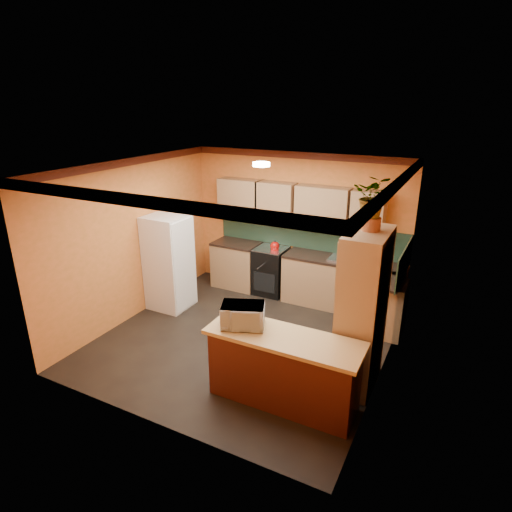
{
  "coord_description": "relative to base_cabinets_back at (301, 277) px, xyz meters",
  "views": [
    {
      "loc": [
        2.85,
        -5.16,
        3.55
      ],
      "look_at": [
        -0.01,
        0.45,
        1.26
      ],
      "focal_mm": 30.0,
      "sensor_mm": 36.0,
      "label": 1
    }
  ],
  "objects": [
    {
      "name": "room_shell",
      "position": [
        -0.22,
        -1.52,
        1.65
      ],
      "size": [
        4.24,
        4.24,
        2.72
      ],
      "color": "black",
      "rests_on": "ground"
    },
    {
      "name": "base_cabinets_back",
      "position": [
        0.0,
        0.0,
        0.0
      ],
      "size": [
        3.65,
        0.6,
        0.88
      ],
      "primitive_type": "cube",
      "color": "#A48556",
      "rests_on": "ground"
    },
    {
      "name": "countertop_back",
      "position": [
        0.0,
        -0.0,
        0.46
      ],
      "size": [
        3.65,
        0.62,
        0.04
      ],
      "primitive_type": "cube",
      "color": "black",
      "rests_on": "base_cabinets_back"
    },
    {
      "name": "stove",
      "position": [
        -0.62,
        -0.0,
        0.02
      ],
      "size": [
        0.58,
        0.58,
        0.91
      ],
      "primitive_type": "cube",
      "color": "black",
      "rests_on": "ground"
    },
    {
      "name": "kettle",
      "position": [
        -0.53,
        -0.05,
        0.56
      ],
      "size": [
        0.22,
        0.22,
        0.18
      ],
      "primitive_type": null,
      "rotation": [
        0.0,
        0.0,
        0.42
      ],
      "color": "#AA0E0B",
      "rests_on": "stove"
    },
    {
      "name": "sink",
      "position": [
        0.78,
        0.0,
        0.5
      ],
      "size": [
        0.48,
        0.4,
        0.03
      ],
      "primitive_type": "cube",
      "color": "silver",
      "rests_on": "countertop_back"
    },
    {
      "name": "base_cabinets_right",
      "position": [
        1.56,
        -0.56,
        0.0
      ],
      "size": [
        0.6,
        0.8,
        0.88
      ],
      "primitive_type": "cube",
      "color": "#A48556",
      "rests_on": "ground"
    },
    {
      "name": "countertop_right",
      "position": [
        1.56,
        -0.56,
        0.46
      ],
      "size": [
        0.62,
        0.8,
        0.04
      ],
      "primitive_type": "cube",
      "color": "black",
      "rests_on": "base_cabinets_right"
    },
    {
      "name": "fridge",
      "position": [
        -1.99,
        -1.35,
        0.41
      ],
      "size": [
        0.68,
        0.66,
        1.7
      ],
      "primitive_type": "cube",
      "color": "white",
      "rests_on": "ground"
    },
    {
      "name": "pantry",
      "position": [
        1.61,
        -2.05,
        0.61
      ],
      "size": [
        0.48,
        0.9,
        2.1
      ],
      "primitive_type": "cube",
      "color": "#A48556",
      "rests_on": "ground"
    },
    {
      "name": "fern_pot",
      "position": [
        1.61,
        -2.0,
        1.74
      ],
      "size": [
        0.22,
        0.22,
        0.16
      ],
      "primitive_type": "cylinder",
      "color": "brown",
      "rests_on": "pantry"
    },
    {
      "name": "fern",
      "position": [
        1.61,
        -2.0,
        2.07
      ],
      "size": [
        0.46,
        0.4,
        0.5
      ],
      "primitive_type": "imported",
      "rotation": [
        0.0,
        0.0,
        0.03
      ],
      "color": "#A48556",
      "rests_on": "fern_pot"
    },
    {
      "name": "breakfast_bar",
      "position": [
        0.89,
        -2.87,
        0.0
      ],
      "size": [
        1.8,
        0.55,
        0.88
      ],
      "primitive_type": "cube",
      "color": "#521B13",
      "rests_on": "ground"
    },
    {
      "name": "bar_top",
      "position": [
        0.89,
        -2.87,
        0.47
      ],
      "size": [
        1.9,
        0.65,
        0.05
      ],
      "primitive_type": "cube",
      "color": "tan",
      "rests_on": "breakfast_bar"
    },
    {
      "name": "microwave",
      "position": [
        0.34,
        -2.87,
        0.63
      ],
      "size": [
        0.62,
        0.53,
        0.29
      ],
      "primitive_type": "imported",
      "rotation": [
        0.0,
        0.0,
        0.4
      ],
      "color": "white",
      "rests_on": "bar_top"
    }
  ]
}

